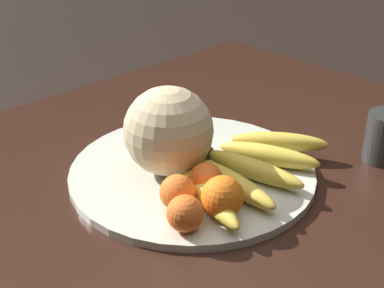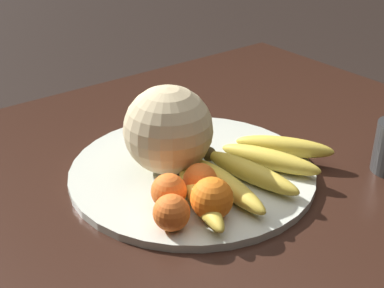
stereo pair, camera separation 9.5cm
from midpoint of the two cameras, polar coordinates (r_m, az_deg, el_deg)
The scene contains 8 objects.
kitchen_table at distance 1.01m, azimuth 2.07°, elevation -8.99°, with size 1.41×1.06×0.77m.
fruit_bowl at distance 0.98m, azimuth 2.78°, elevation -3.00°, with size 0.45×0.45×0.01m.
melon at distance 0.93m, azimuth 0.36°, elevation 1.46°, with size 0.16×0.16×0.16m.
banana_bunch at distance 0.94m, azimuth 8.98°, elevation -2.87°, with size 0.35×0.22×0.04m.
orange_front_left at distance 0.81m, azimuth 1.19°, elevation -7.44°, with size 0.06×0.06×0.06m.
orange_front_right at distance 0.83m, azimuth 5.42°, elevation -5.91°, with size 0.07×0.07×0.07m.
orange_mid_center at distance 0.86m, azimuth 0.69°, elevation -5.14°, with size 0.06×0.06×0.06m.
orange_back_left at distance 0.89m, azimuth 3.93°, elevation -3.93°, with size 0.06×0.06×0.06m.
Camera 2 is at (0.48, 0.65, 1.28)m, focal length 50.00 mm.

